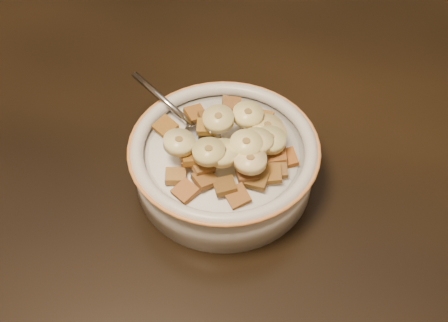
# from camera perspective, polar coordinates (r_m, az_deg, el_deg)

# --- Properties ---
(table) EXTENTS (1.43, 0.95, 0.04)m
(table) POSITION_cam_1_polar(r_m,az_deg,el_deg) (0.75, -15.75, 6.76)
(table) COLOR black
(table) RESTS_ON floor
(cereal_bowl) EXTENTS (0.18, 0.18, 0.04)m
(cereal_bowl) POSITION_cam_1_polar(r_m,az_deg,el_deg) (0.58, 0.00, -0.51)
(cereal_bowl) COLOR beige
(cereal_bowl) RESTS_ON table
(milk) EXTENTS (0.15, 0.15, 0.00)m
(milk) POSITION_cam_1_polar(r_m,az_deg,el_deg) (0.57, 0.00, 0.94)
(milk) COLOR white
(milk) RESTS_ON cereal_bowl
(spoon) EXTENTS (0.06, 0.05, 0.01)m
(spoon) POSITION_cam_1_polar(r_m,az_deg,el_deg) (0.58, -2.14, 2.73)
(spoon) COLOR #9E9EA0
(spoon) RESTS_ON cereal_bowl
(cereal_square_0) EXTENTS (0.02, 0.02, 0.01)m
(cereal_square_0) POSITION_cam_1_polar(r_m,az_deg,el_deg) (0.57, 3.04, 3.56)
(cereal_square_0) COLOR brown
(cereal_square_0) RESTS_ON milk
(cereal_square_1) EXTENTS (0.03, 0.03, 0.01)m
(cereal_square_1) POSITION_cam_1_polar(r_m,az_deg,el_deg) (0.58, 2.57, 4.22)
(cereal_square_1) COLOR brown
(cereal_square_1) RESTS_ON milk
(cereal_square_2) EXTENTS (0.02, 0.02, 0.01)m
(cereal_square_2) POSITION_cam_1_polar(r_m,az_deg,el_deg) (0.55, -3.07, 0.21)
(cereal_square_2) COLOR brown
(cereal_square_2) RESTS_ON milk
(cereal_square_3) EXTENTS (0.02, 0.02, 0.01)m
(cereal_square_3) POSITION_cam_1_polar(r_m,az_deg,el_deg) (0.54, -4.93, -1.51)
(cereal_square_3) COLOR olive
(cereal_square_3) RESTS_ON milk
(cereal_square_4) EXTENTS (0.03, 0.03, 0.01)m
(cereal_square_4) POSITION_cam_1_polar(r_m,az_deg,el_deg) (0.54, -2.25, -0.46)
(cereal_square_4) COLOR olive
(cereal_square_4) RESTS_ON milk
(cereal_square_5) EXTENTS (0.03, 0.03, 0.01)m
(cereal_square_5) POSITION_cam_1_polar(r_m,az_deg,el_deg) (0.58, -5.99, 3.50)
(cereal_square_5) COLOR #975B1A
(cereal_square_5) RESTS_ON milk
(cereal_square_6) EXTENTS (0.02, 0.03, 0.01)m
(cereal_square_6) POSITION_cam_1_polar(r_m,az_deg,el_deg) (0.54, -3.17, 0.34)
(cereal_square_6) COLOR #9A601A
(cereal_square_6) RESTS_ON milk
(cereal_square_7) EXTENTS (0.03, 0.03, 0.01)m
(cereal_square_7) POSITION_cam_1_polar(r_m,az_deg,el_deg) (0.53, -3.96, -3.09)
(cereal_square_7) COLOR #98501D
(cereal_square_7) RESTS_ON milk
(cereal_square_8) EXTENTS (0.02, 0.02, 0.01)m
(cereal_square_8) POSITION_cam_1_polar(r_m,az_deg,el_deg) (0.57, -1.76, 3.51)
(cereal_square_8) COLOR #8D5F19
(cereal_square_8) RESTS_ON milk
(cereal_square_9) EXTENTS (0.02, 0.02, 0.01)m
(cereal_square_9) POSITION_cam_1_polar(r_m,az_deg,el_deg) (0.59, 3.93, 4.48)
(cereal_square_9) COLOR #926029
(cereal_square_9) RESTS_ON milk
(cereal_square_10) EXTENTS (0.03, 0.03, 0.01)m
(cereal_square_10) POSITION_cam_1_polar(r_m,az_deg,el_deg) (0.53, 2.37, -1.37)
(cereal_square_10) COLOR brown
(cereal_square_10) RESTS_ON milk
(cereal_square_11) EXTENTS (0.03, 0.03, 0.01)m
(cereal_square_11) POSITION_cam_1_polar(r_m,az_deg,el_deg) (0.55, -3.68, 0.95)
(cereal_square_11) COLOR brown
(cereal_square_11) RESTS_ON milk
(cereal_square_12) EXTENTS (0.02, 0.02, 0.01)m
(cereal_square_12) POSITION_cam_1_polar(r_m,az_deg,el_deg) (0.54, 4.80, -1.33)
(cereal_square_12) COLOR brown
(cereal_square_12) RESTS_ON milk
(cereal_square_13) EXTENTS (0.03, 0.03, 0.01)m
(cereal_square_13) POSITION_cam_1_polar(r_m,az_deg,el_deg) (0.53, -1.95, -1.88)
(cereal_square_13) COLOR brown
(cereal_square_13) RESTS_ON milk
(cereal_square_14) EXTENTS (0.03, 0.03, 0.01)m
(cereal_square_14) POSITION_cam_1_polar(r_m,az_deg,el_deg) (0.59, -2.90, 4.83)
(cereal_square_14) COLOR brown
(cereal_square_14) RESTS_ON milk
(cereal_square_15) EXTENTS (0.02, 0.02, 0.01)m
(cereal_square_15) POSITION_cam_1_polar(r_m,az_deg,el_deg) (0.54, 5.38, -0.81)
(cereal_square_15) COLOR brown
(cereal_square_15) RESTS_ON milk
(cereal_square_16) EXTENTS (0.03, 0.03, 0.01)m
(cereal_square_16) POSITION_cam_1_polar(r_m,az_deg,el_deg) (0.56, 6.34, 0.27)
(cereal_square_16) COLOR brown
(cereal_square_16) RESTS_ON milk
(cereal_square_17) EXTENTS (0.03, 0.03, 0.01)m
(cereal_square_17) POSITION_cam_1_polar(r_m,az_deg,el_deg) (0.52, 1.38, -3.62)
(cereal_square_17) COLOR brown
(cereal_square_17) RESTS_ON milk
(cereal_square_18) EXTENTS (0.03, 0.03, 0.01)m
(cereal_square_18) POSITION_cam_1_polar(r_m,az_deg,el_deg) (0.53, 0.08, -2.55)
(cereal_square_18) COLOR brown
(cereal_square_18) RESTS_ON milk
(cereal_square_19) EXTENTS (0.02, 0.02, 0.01)m
(cereal_square_19) POSITION_cam_1_polar(r_m,az_deg,el_deg) (0.57, 3.22, 3.04)
(cereal_square_19) COLOR #8D5C1F
(cereal_square_19) RESTS_ON milk
(cereal_square_20) EXTENTS (0.02, 0.02, 0.01)m
(cereal_square_20) POSITION_cam_1_polar(r_m,az_deg,el_deg) (0.55, 5.35, 0.52)
(cereal_square_20) COLOR #995B25
(cereal_square_20) RESTS_ON milk
(cereal_square_21) EXTENTS (0.02, 0.02, 0.01)m
(cereal_square_21) POSITION_cam_1_polar(r_m,az_deg,el_deg) (0.54, 2.08, 0.95)
(cereal_square_21) COLOR brown
(cereal_square_21) RESTS_ON milk
(cereal_square_22) EXTENTS (0.02, 0.02, 0.01)m
(cereal_square_22) POSITION_cam_1_polar(r_m,az_deg,el_deg) (0.54, 2.00, 0.75)
(cereal_square_22) COLOR brown
(cereal_square_22) RESTS_ON milk
(cereal_square_23) EXTENTS (0.02, 0.02, 0.01)m
(cereal_square_23) POSITION_cam_1_polar(r_m,az_deg,el_deg) (0.53, 3.40, -1.89)
(cereal_square_23) COLOR brown
(cereal_square_23) RESTS_ON milk
(cereal_square_24) EXTENTS (0.03, 0.03, 0.01)m
(cereal_square_24) POSITION_cam_1_polar(r_m,az_deg,el_deg) (0.57, 4.70, 2.67)
(cereal_square_24) COLOR brown
(cereal_square_24) RESTS_ON milk
(cereal_square_25) EXTENTS (0.03, 0.03, 0.01)m
(cereal_square_25) POSITION_cam_1_polar(r_m,az_deg,el_deg) (0.58, -1.46, 4.33)
(cereal_square_25) COLOR brown
(cereal_square_25) RESTS_ON milk
(cereal_square_26) EXTENTS (0.03, 0.03, 0.01)m
(cereal_square_26) POSITION_cam_1_polar(r_m,az_deg,el_deg) (0.57, 4.97, 2.72)
(cereal_square_26) COLOR #986722
(cereal_square_26) RESTS_ON milk
(cereal_square_27) EXTENTS (0.02, 0.02, 0.01)m
(cereal_square_27) POSITION_cam_1_polar(r_m,az_deg,el_deg) (0.60, 0.78, 5.76)
(cereal_square_27) COLOR brown
(cereal_square_27) RESTS_ON milk
(banana_slice_0) EXTENTS (0.04, 0.04, 0.01)m
(banana_slice_0) POSITION_cam_1_polar(r_m,az_deg,el_deg) (0.56, 4.43, 3.38)
(banana_slice_0) COLOR #DEC470
(banana_slice_0) RESTS_ON milk
(banana_slice_1) EXTENTS (0.04, 0.04, 0.01)m
(banana_slice_1) POSITION_cam_1_polar(r_m,az_deg,el_deg) (0.57, 2.45, 4.71)
(banana_slice_1) COLOR #F5E789
(banana_slice_1) RESTS_ON milk
(banana_slice_2) EXTENTS (0.04, 0.04, 0.01)m
(banana_slice_2) POSITION_cam_1_polar(r_m,az_deg,el_deg) (0.52, -1.56, 0.95)
(banana_slice_2) COLOR tan
(banana_slice_2) RESTS_ON milk
(banana_slice_3) EXTENTS (0.04, 0.04, 0.01)m
(banana_slice_3) POSITION_cam_1_polar(r_m,az_deg,el_deg) (0.53, -0.15, 0.83)
(banana_slice_3) COLOR beige
(banana_slice_3) RESTS_ON milk
(banana_slice_4) EXTENTS (0.03, 0.03, 0.01)m
(banana_slice_4) POSITION_cam_1_polar(r_m,az_deg,el_deg) (0.54, 3.35, 2.01)
(banana_slice_4) COLOR #EDDF87
(banana_slice_4) RESTS_ON milk
(banana_slice_5) EXTENTS (0.04, 0.04, 0.01)m
(banana_slice_5) POSITION_cam_1_polar(r_m,az_deg,el_deg) (0.54, -4.57, 1.88)
(banana_slice_5) COLOR #E2CB82
(banana_slice_5) RESTS_ON milk
(banana_slice_6) EXTENTS (0.04, 0.04, 0.01)m
(banana_slice_6) POSITION_cam_1_polar(r_m,az_deg,el_deg) (0.56, 4.79, 2.64)
(banana_slice_6) COLOR #F2E4A0
(banana_slice_6) RESTS_ON milk
(banana_slice_7) EXTENTS (0.03, 0.03, 0.01)m
(banana_slice_7) POSITION_cam_1_polar(r_m,az_deg,el_deg) (0.55, 4.71, 2.15)
(banana_slice_7) COLOR #CCC588
(banana_slice_7) RESTS_ON milk
(banana_slice_8) EXTENTS (0.03, 0.03, 0.01)m
(banana_slice_8) POSITION_cam_1_polar(r_m,az_deg,el_deg) (0.52, 2.68, 0.03)
(banana_slice_8) COLOR #FFE5AA
(banana_slice_8) RESTS_ON milk
(banana_slice_9) EXTENTS (0.04, 0.04, 0.01)m
(banana_slice_9) POSITION_cam_1_polar(r_m,az_deg,el_deg) (0.56, -0.58, 4.28)
(banana_slice_9) COLOR beige
(banana_slice_9) RESTS_ON milk
(banana_slice_10) EXTENTS (0.04, 0.04, 0.01)m
(banana_slice_10) POSITION_cam_1_polar(r_m,az_deg,el_deg) (0.53, 2.27, 1.70)
(banana_slice_10) COLOR #F5DF89
(banana_slice_10) RESTS_ON milk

